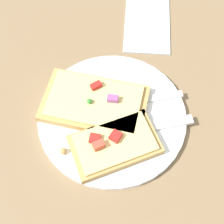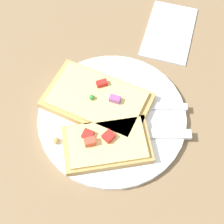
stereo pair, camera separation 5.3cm
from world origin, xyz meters
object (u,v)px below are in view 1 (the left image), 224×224
object	(u,v)px
pizza_slice_main	(95,103)
pizza_slice_corner	(114,144)
plate	(112,116)
fork	(121,103)
knife	(143,128)
napkin	(147,24)

from	to	relation	value
pizza_slice_main	pizza_slice_corner	world-z (taller)	pizza_slice_corner
plate	fork	bearing A→B (deg)	-32.08
plate	pizza_slice_main	size ratio (longest dim) A/B	1.34
knife	napkin	world-z (taller)	knife
fork	pizza_slice_main	bearing A→B (deg)	-6.56
fork	napkin	bearing A→B (deg)	-116.55
fork	pizza_slice_main	xyz separation A→B (m)	(-0.01, 0.05, 0.01)
fork	napkin	size ratio (longest dim) A/B	1.27
plate	knife	xyz separation A→B (m)	(-0.02, -0.05, 0.01)
plate	pizza_slice_corner	xyz separation A→B (m)	(-0.06, -0.01, 0.02)
pizza_slice_main	plate	bearing A→B (deg)	161.93
knife	pizza_slice_corner	world-z (taller)	pizza_slice_corner
pizza_slice_corner	plate	bearing A→B (deg)	72.47
fork	pizza_slice_main	size ratio (longest dim) A/B	1.03
fork	pizza_slice_main	world-z (taller)	pizza_slice_main
pizza_slice_main	fork	bearing A→B (deg)	-163.23
plate	fork	world-z (taller)	fork
pizza_slice_main	pizza_slice_corner	size ratio (longest dim) A/B	1.20
plate	knife	world-z (taller)	knife
plate	knife	distance (m)	0.06
pizza_slice_corner	napkin	size ratio (longest dim) A/B	1.03
fork	napkin	distance (m)	0.21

